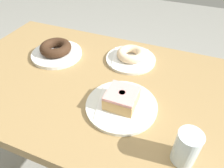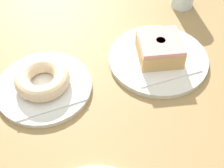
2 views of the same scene
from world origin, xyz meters
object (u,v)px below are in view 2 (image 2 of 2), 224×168
at_px(plate_glazed_square, 158,59).
at_px(donut_sugar_ring, 42,79).
at_px(donut_glazed_square, 160,48).
at_px(plate_sugar_ring, 44,87).

height_order(plate_glazed_square, donut_sugar_ring, donut_sugar_ring).
bearing_deg(donut_glazed_square, donut_sugar_ring, -78.29).
bearing_deg(plate_glazed_square, plate_sugar_ring, -78.29).
distance_m(plate_glazed_square, donut_glazed_square, 0.03).
bearing_deg(plate_sugar_ring, donut_glazed_square, 101.71).
relative_size(plate_sugar_ring, donut_sugar_ring, 1.76).
bearing_deg(donut_sugar_ring, plate_sugar_ring, 0.00).
bearing_deg(plate_sugar_ring, plate_glazed_square, 101.71).
xyz_separation_m(donut_glazed_square, donut_sugar_ring, (0.05, -0.26, -0.01)).
distance_m(plate_glazed_square, donut_sugar_ring, 0.27).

